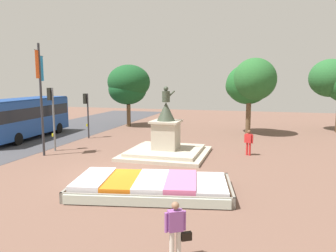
{
  "coord_description": "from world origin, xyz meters",
  "views": [
    {
      "loc": [
        6.56,
        -14.39,
        4.6
      ],
      "look_at": [
        1.84,
        2.61,
        2.12
      ],
      "focal_mm": 35.0,
      "sensor_mm": 36.0,
      "label": 1
    }
  ],
  "objects_px": {
    "flower_planter": "(150,186)",
    "banner_pole": "(41,95)",
    "city_bus": "(24,116)",
    "traffic_light_mid_block": "(52,108)",
    "pedestrian_with_handbag": "(176,227)",
    "statue_monument": "(166,142)",
    "traffic_light_far_corner": "(87,108)",
    "pedestrian_near_planter": "(249,141)"
  },
  "relations": [
    {
      "from": "statue_monument",
      "to": "traffic_light_mid_block",
      "type": "distance_m",
      "value": 7.76
    },
    {
      "from": "traffic_light_mid_block",
      "to": "banner_pole",
      "type": "xyz_separation_m",
      "value": [
        0.25,
        -1.37,
        0.91
      ]
    },
    {
      "from": "statue_monument",
      "to": "banner_pole",
      "type": "distance_m",
      "value": 8.06
    },
    {
      "from": "banner_pole",
      "to": "pedestrian_with_handbag",
      "type": "height_order",
      "value": "banner_pole"
    },
    {
      "from": "traffic_light_mid_block",
      "to": "statue_monument",
      "type": "bearing_deg",
      "value": 5.85
    },
    {
      "from": "traffic_light_mid_block",
      "to": "pedestrian_with_handbag",
      "type": "height_order",
      "value": "traffic_light_mid_block"
    },
    {
      "from": "statue_monument",
      "to": "traffic_light_far_corner",
      "type": "distance_m",
      "value": 8.85
    },
    {
      "from": "traffic_light_mid_block",
      "to": "pedestrian_near_planter",
      "type": "xyz_separation_m",
      "value": [
        12.37,
        2.07,
        -1.91
      ]
    },
    {
      "from": "traffic_light_mid_block",
      "to": "traffic_light_far_corner",
      "type": "relative_size",
      "value": 1.16
    },
    {
      "from": "banner_pole",
      "to": "city_bus",
      "type": "height_order",
      "value": "banner_pole"
    },
    {
      "from": "banner_pole",
      "to": "traffic_light_mid_block",
      "type": "bearing_deg",
      "value": 100.5
    },
    {
      "from": "traffic_light_mid_block",
      "to": "pedestrian_near_planter",
      "type": "height_order",
      "value": "traffic_light_mid_block"
    },
    {
      "from": "city_bus",
      "to": "pedestrian_near_planter",
      "type": "height_order",
      "value": "city_bus"
    },
    {
      "from": "flower_planter",
      "to": "pedestrian_with_handbag",
      "type": "bearing_deg",
      "value": -63.77
    },
    {
      "from": "flower_planter",
      "to": "city_bus",
      "type": "relative_size",
      "value": 0.76
    },
    {
      "from": "flower_planter",
      "to": "banner_pole",
      "type": "xyz_separation_m",
      "value": [
        -8.43,
        4.62,
        3.44
      ]
    },
    {
      "from": "banner_pole",
      "to": "pedestrian_with_handbag",
      "type": "bearing_deg",
      "value": -40.75
    },
    {
      "from": "flower_planter",
      "to": "traffic_light_far_corner",
      "type": "relative_size",
      "value": 1.97
    },
    {
      "from": "statue_monument",
      "to": "city_bus",
      "type": "xyz_separation_m",
      "value": [
        -12.36,
        2.58,
        1.03
      ]
    },
    {
      "from": "flower_planter",
      "to": "city_bus",
      "type": "distance_m",
      "value": 16.55
    },
    {
      "from": "flower_planter",
      "to": "traffic_light_far_corner",
      "type": "distance_m",
      "value": 14.18
    },
    {
      "from": "city_bus",
      "to": "pedestrian_near_planter",
      "type": "distance_m",
      "value": 17.34
    },
    {
      "from": "flower_planter",
      "to": "pedestrian_with_handbag",
      "type": "height_order",
      "value": "pedestrian_with_handbag"
    },
    {
      "from": "traffic_light_far_corner",
      "to": "city_bus",
      "type": "distance_m",
      "value": 4.94
    },
    {
      "from": "traffic_light_far_corner",
      "to": "banner_pole",
      "type": "xyz_separation_m",
      "value": [
        0.48,
        -6.2,
        1.26
      ]
    },
    {
      "from": "traffic_light_far_corner",
      "to": "pedestrian_near_planter",
      "type": "relative_size",
      "value": 2.26
    },
    {
      "from": "city_bus",
      "to": "pedestrian_with_handbag",
      "type": "bearing_deg",
      "value": -41.31
    },
    {
      "from": "flower_planter",
      "to": "city_bus",
      "type": "xyz_separation_m",
      "value": [
        -13.58,
        9.33,
        1.55
      ]
    },
    {
      "from": "statue_monument",
      "to": "traffic_light_mid_block",
      "type": "relative_size",
      "value": 1.21
    },
    {
      "from": "pedestrian_with_handbag",
      "to": "city_bus",
      "type": "bearing_deg",
      "value": 138.69
    },
    {
      "from": "traffic_light_far_corner",
      "to": "banner_pole",
      "type": "bearing_deg",
      "value": -85.56
    },
    {
      "from": "traffic_light_mid_block",
      "to": "traffic_light_far_corner",
      "type": "bearing_deg",
      "value": 92.68
    },
    {
      "from": "statue_monument",
      "to": "banner_pole",
      "type": "xyz_separation_m",
      "value": [
        -7.2,
        -2.14,
        2.92
      ]
    },
    {
      "from": "traffic_light_far_corner",
      "to": "city_bus",
      "type": "relative_size",
      "value": 0.39
    },
    {
      "from": "banner_pole",
      "to": "pedestrian_with_handbag",
      "type": "relative_size",
      "value": 4.39
    },
    {
      "from": "pedestrian_with_handbag",
      "to": "pedestrian_near_planter",
      "type": "bearing_deg",
      "value": 83.61
    },
    {
      "from": "flower_planter",
      "to": "city_bus",
      "type": "height_order",
      "value": "city_bus"
    },
    {
      "from": "flower_planter",
      "to": "traffic_light_mid_block",
      "type": "xyz_separation_m",
      "value": [
        -8.68,
        5.99,
        2.54
      ]
    },
    {
      "from": "city_bus",
      "to": "pedestrian_near_planter",
      "type": "xyz_separation_m",
      "value": [
        17.27,
        -1.27,
        -0.93
      ]
    },
    {
      "from": "banner_pole",
      "to": "city_bus",
      "type": "distance_m",
      "value": 7.24
    },
    {
      "from": "traffic_light_mid_block",
      "to": "banner_pole",
      "type": "height_order",
      "value": "banner_pole"
    },
    {
      "from": "traffic_light_mid_block",
      "to": "banner_pole",
      "type": "distance_m",
      "value": 1.66
    }
  ]
}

